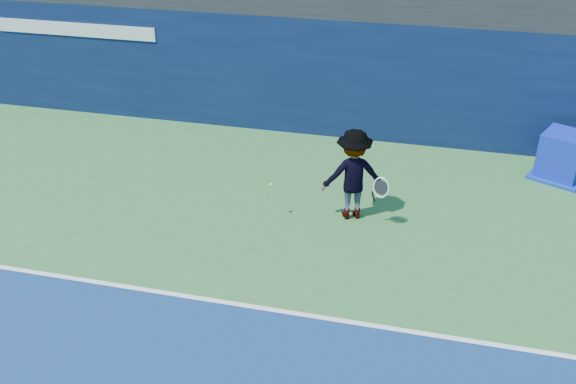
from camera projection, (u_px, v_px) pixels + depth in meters
The scene contains 5 objects.
baseline at pixel (264, 308), 10.62m from camera, with size 24.00×0.10×0.01m, color white.
back_wall_assembly at pixel (341, 75), 16.23m from camera, with size 36.00×1.03×3.00m.
equipment_cart at pixel (562, 157), 14.43m from camera, with size 1.48×1.48×1.07m.
tennis_player at pixel (353, 175), 12.72m from camera, with size 1.46×1.07×1.91m.
tennis_ball at pixel (271, 184), 12.74m from camera, with size 0.08×0.08×0.08m.
Camera 1 is at (2.33, -4.96, 6.93)m, focal length 40.00 mm.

